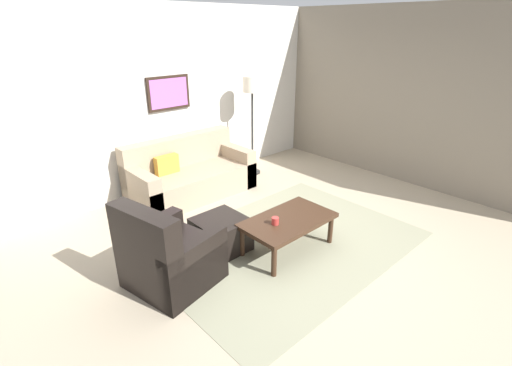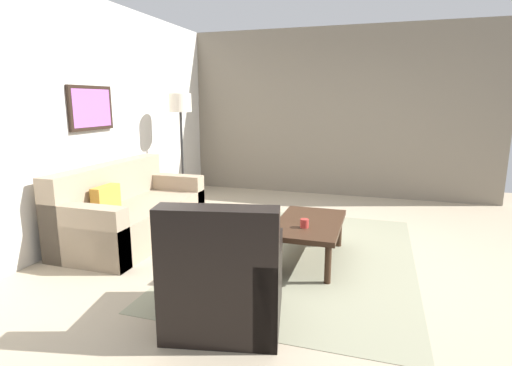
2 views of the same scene
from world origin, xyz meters
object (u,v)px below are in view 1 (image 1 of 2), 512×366
at_px(coffee_table, 288,222).
at_px(lamp_standing, 252,94).
at_px(armchair_leather, 167,260).
at_px(couch_main, 188,175).
at_px(framed_artwork, 169,93).
at_px(cup, 275,221).
at_px(ottoman, 221,234).

relative_size(coffee_table, lamp_standing, 0.64).
bearing_deg(coffee_table, armchair_leather, 165.13).
bearing_deg(couch_main, framed_artwork, 86.39).
bearing_deg(framed_artwork, armchair_leather, -123.19).
bearing_deg(armchair_leather, cup, -16.82).
bearing_deg(cup, couch_main, 83.56).
bearing_deg(couch_main, cup, -96.44).
height_order(couch_main, armchair_leather, armchair_leather).
distance_m(lamp_standing, framed_artwork, 1.39).
height_order(coffee_table, cup, cup).
height_order(ottoman, cup, cup).
height_order(couch_main, cup, couch_main).
distance_m(cup, framed_artwork, 2.81).
bearing_deg(couch_main, lamp_standing, -1.73).
bearing_deg(lamp_standing, ottoman, -140.71).
bearing_deg(armchair_leather, couch_main, 51.63).
xyz_separation_m(coffee_table, framed_artwork, (0.07, 2.59, 1.17)).
distance_m(armchair_leather, coffee_table, 1.44).
xyz_separation_m(couch_main, framed_artwork, (0.03, 0.42, 1.23)).
bearing_deg(lamp_standing, framed_artwork, 160.60).
height_order(armchair_leather, ottoman, armchair_leather).
xyz_separation_m(armchair_leather, lamp_standing, (2.76, 1.76, 1.10)).
xyz_separation_m(ottoman, lamp_standing, (1.95, 1.60, 1.21)).
height_order(couch_main, ottoman, couch_main).
distance_m(armchair_leather, lamp_standing, 3.46).
bearing_deg(ottoman, framed_artwork, 72.60).
distance_m(couch_main, ottoman, 1.75).
bearing_deg(coffee_table, couch_main, 88.96).
bearing_deg(armchair_leather, ottoman, 11.66).
xyz_separation_m(coffee_table, cup, (-0.20, 0.01, 0.09)).
bearing_deg(framed_artwork, coffee_table, -91.46).
relative_size(ottoman, lamp_standing, 0.33).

